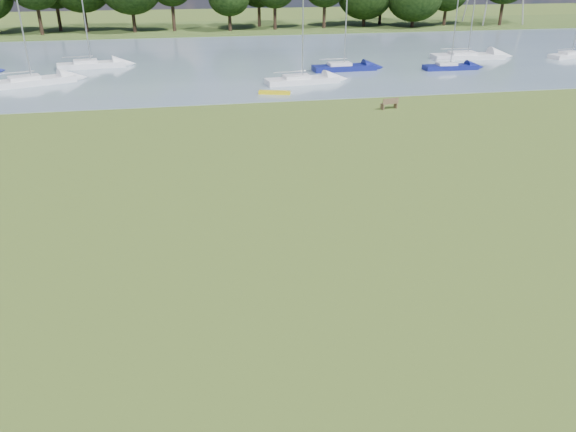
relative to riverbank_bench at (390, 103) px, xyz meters
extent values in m
plane|color=#54662A|center=(-12.00, -18.27, -0.41)|extent=(220.00, 220.00, 0.00)
cube|color=slate|center=(-12.00, 23.73, -0.41)|extent=(220.00, 40.00, 0.10)
cube|color=#4C6626|center=(-12.00, 53.73, -0.41)|extent=(220.00, 20.00, 0.40)
cube|color=brown|center=(-0.58, -0.07, -0.21)|extent=(0.16, 0.41, 0.41)
cube|color=brown|center=(0.55, 0.19, -0.21)|extent=(0.16, 0.41, 0.41)
cube|color=brown|center=(-0.01, 0.06, 0.00)|extent=(1.39, 0.68, 0.04)
cube|color=brown|center=(0.03, -0.12, 0.21)|extent=(1.31, 0.34, 0.40)
cube|color=yellow|center=(-7.56, 6.30, -0.23)|extent=(2.64, 1.32, 0.26)
cylinder|color=black|center=(-35.00, 49.73, 1.47)|extent=(0.44, 0.44, 3.36)
cylinder|color=black|center=(-28.00, 49.73, 1.59)|extent=(0.44, 0.44, 3.62)
cylinder|color=black|center=(-21.00, 49.73, 1.21)|extent=(0.44, 0.44, 2.85)
cylinder|color=black|center=(-14.00, 49.73, 1.34)|extent=(0.44, 0.44, 3.11)
cylinder|color=black|center=(-7.00, 49.73, 1.47)|extent=(0.44, 0.44, 3.36)
cylinder|color=black|center=(0.00, 49.73, 1.59)|extent=(0.44, 0.44, 3.62)
cylinder|color=black|center=(7.00, 49.73, 1.21)|extent=(0.44, 0.44, 2.85)
cylinder|color=black|center=(14.00, 49.73, 1.34)|extent=(0.44, 0.44, 3.11)
cylinder|color=black|center=(21.00, 49.73, 1.47)|extent=(0.44, 0.44, 3.36)
cylinder|color=black|center=(28.00, 49.73, 1.59)|extent=(0.44, 0.44, 3.62)
cylinder|color=black|center=(35.00, 49.73, 1.21)|extent=(0.44, 0.44, 2.85)
cube|color=silver|center=(16.27, 19.69, -0.01)|extent=(8.00, 2.63, 0.70)
cube|color=silver|center=(15.64, 19.73, 0.41)|extent=(2.85, 1.88, 0.45)
cylinder|color=#A5A8AD|center=(16.27, 19.69, 4.80)|extent=(0.12, 0.12, 9.33)
cube|color=navy|center=(0.93, 15.39, 0.00)|extent=(6.32, 2.04, 0.73)
cube|color=silver|center=(0.43, 15.36, 0.45)|extent=(2.25, 1.48, 0.47)
cylinder|color=#A5A8AD|center=(0.93, 15.39, 3.71)|extent=(0.13, 0.13, 7.10)
cube|color=silver|center=(-23.78, 21.71, 0.00)|extent=(6.74, 2.94, 0.73)
cube|color=silver|center=(-24.30, 21.62, 0.45)|extent=(2.50, 1.81, 0.47)
cylinder|color=#A5A8AD|center=(-23.78, 21.71, 3.95)|extent=(0.13, 0.13, 7.57)
cube|color=navy|center=(11.47, 13.91, -0.04)|extent=(5.39, 1.55, 0.64)
cube|color=silver|center=(11.04, 13.92, 0.34)|extent=(1.89, 1.20, 0.41)
cylinder|color=#A5A8AD|center=(11.47, 13.91, 3.72)|extent=(0.11, 0.11, 7.26)
cube|color=silver|center=(-4.42, 10.12, -0.02)|extent=(6.68, 2.61, 0.68)
cube|color=silver|center=(-4.94, 10.05, 0.39)|extent=(2.44, 1.70, 0.44)
cylinder|color=#A5A8AD|center=(-4.42, 10.12, 4.43)|extent=(0.12, 0.12, 8.61)
cube|color=silver|center=(-27.82, 13.95, 0.01)|extent=(7.34, 4.68, 0.75)
cube|color=silver|center=(-28.34, 13.72, 0.47)|extent=(2.91, 2.43, 0.48)
cylinder|color=#A5A8AD|center=(-27.82, 13.95, 4.82)|extent=(0.13, 0.13, 9.29)
cube|color=silver|center=(28.11, 18.36, -0.05)|extent=(5.98, 3.10, 0.62)
cube|color=silver|center=(27.67, 18.23, 0.32)|extent=(2.28, 1.76, 0.40)
camera|label=1|loc=(-15.09, -38.90, 9.82)|focal=35.00mm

